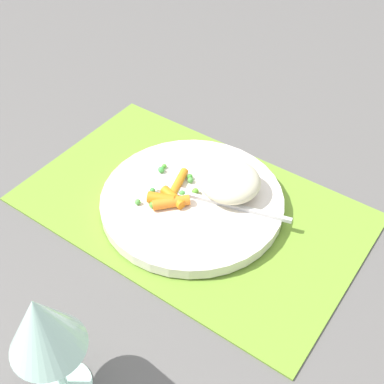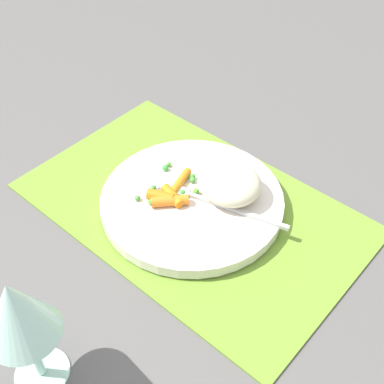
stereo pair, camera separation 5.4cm
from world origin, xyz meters
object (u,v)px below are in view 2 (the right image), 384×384
Objects in this scene: rice_mound at (230,184)px; fork at (209,201)px; plate at (192,201)px; carrot_portion at (170,195)px; wine_glass at (17,313)px.

fork is at bearing 70.27° from rice_mound.
carrot_portion is at bearing 45.57° from plate.
wine_glass reaches higher than fork.
wine_glass is (-0.04, 0.30, 0.10)m from plate.
carrot_portion is at bearing 46.72° from rice_mound.
plate is 0.06m from rice_mound.
carrot_portion is 0.30m from wine_glass.
wine_glass reaches higher than carrot_portion.
carrot_portion is 0.56× the size of wine_glass.
plate is at bearing 47.38° from rice_mound.
carrot_portion reaches higher than fork.
plate is 2.94× the size of rice_mound.
rice_mound reaches higher than carrot_portion.
plate is 0.32m from wine_glass.
rice_mound is at bearing -133.28° from carrot_portion.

